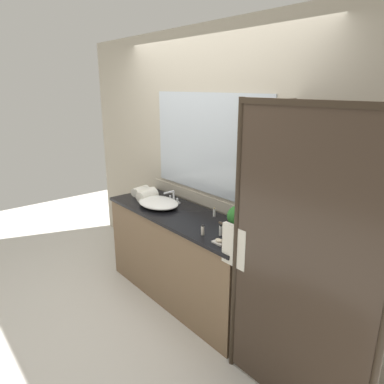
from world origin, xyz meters
TOP-DOWN VIEW (x-y plane):
  - ground_plane at (0.00, 0.00)m, footprint 8.00×8.00m
  - wall_back_with_mirror at (0.00, 0.34)m, footprint 4.40×0.06m
  - vanity_cabinet at (0.00, 0.01)m, footprint 1.80×0.58m
  - shower_enclosure at (1.28, -0.19)m, footprint 1.20×0.59m
  - sink_basin at (-0.32, -0.05)m, footprint 0.47×0.35m
  - faucet at (-0.32, 0.14)m, footprint 0.17×0.14m
  - potted_plant at (0.63, 0.11)m, footprint 0.20×0.20m
  - soap_dish at (0.69, -0.18)m, footprint 0.10×0.07m
  - amenity_bottle_conditioner at (0.25, 0.18)m, footprint 0.02×0.02m
  - amenity_bottle_body_wash at (0.49, -0.17)m, footprint 0.03×0.03m
  - amenity_bottle_lotion at (0.59, -0.07)m, footprint 0.03×0.03m
  - rolled_towel_near_edge at (-0.76, 0.02)m, footprint 0.13×0.21m
  - rolled_towel_middle at (-0.65, 0.01)m, footprint 0.14×0.23m
  - rolled_towel_far_edge at (-0.54, -0.03)m, footprint 0.15×0.23m

SIDE VIEW (x-z plane):
  - ground_plane at x=0.00m, z-range 0.00..0.00m
  - vanity_cabinet at x=0.00m, z-range 0.00..0.90m
  - soap_dish at x=0.69m, z-range 0.90..0.93m
  - sink_basin at x=-0.32m, z-range 0.90..0.97m
  - amenity_bottle_body_wash at x=0.49m, z-range 0.90..0.98m
  - amenity_bottle_conditioner at x=0.25m, z-range 0.90..0.98m
  - faucet at x=-0.32m, z-range 0.88..1.01m
  - amenity_bottle_lotion at x=0.59m, z-range 0.90..0.99m
  - rolled_towel_near_edge at x=-0.76m, z-range 0.90..1.00m
  - rolled_towel_middle at x=-0.65m, z-range 0.90..1.01m
  - rolled_towel_far_edge at x=-0.54m, z-range 0.90..1.01m
  - potted_plant at x=0.63m, z-range 0.91..1.13m
  - shower_enclosure at x=1.28m, z-range 0.03..2.03m
  - wall_back_with_mirror at x=0.00m, z-range 0.01..2.61m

